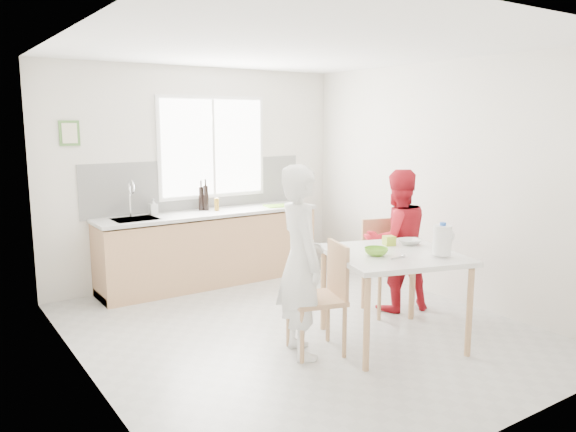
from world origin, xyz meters
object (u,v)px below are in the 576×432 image
chair_left (324,292)px  bowl_white (409,242)px  wine_bottle_a (206,198)px  dining_table (393,262)px  chair_far (385,261)px  milk_jug (443,240)px  bowl_green (376,252)px  person_red (397,240)px  person_white (301,261)px  wine_bottle_b (201,198)px

chair_left → bowl_white: chair_left is taller
bowl_white → wine_bottle_a: wine_bottle_a is taller
dining_table → wine_bottle_a: (-0.53, 2.79, 0.31)m
chair_far → bowl_white: size_ratio=4.68×
milk_jug → wine_bottle_a: wine_bottle_a is taller
bowl_green → person_red: bearing=35.7°
wine_bottle_a → person_white: bearing=-97.4°
dining_table → milk_jug: size_ratio=4.81×
dining_table → bowl_green: bowl_green is taller
person_white → wine_bottle_b: 2.60m
person_white → wine_bottle_a: person_white is taller
wine_bottle_b → chair_far: bearing=-62.0°
dining_table → wine_bottle_b: size_ratio=4.60×
person_red → wine_bottle_b: (-1.27, 2.17, 0.30)m
person_red → dining_table: bearing=59.7°
wine_bottle_a → bowl_green: bearing=-83.5°
person_red → milk_jug: 1.14m
wine_bottle_a → chair_left: bearing=-92.7°
milk_jug → wine_bottle_b: wine_bottle_b is taller
person_red → bowl_white: (-0.34, -0.50, 0.12)m
bowl_green → milk_jug: bearing=-40.0°
chair_left → wine_bottle_b: bearing=-165.3°
person_white → milk_jug: size_ratio=5.85×
chair_far → wine_bottle_a: 2.43m
chair_far → wine_bottle_b: bearing=134.5°
wine_bottle_a → wine_bottle_b: size_ratio=1.07×
chair_left → wine_bottle_b: wine_bottle_b is taller
chair_left → bowl_green: chair_left is taller
person_red → milk_jug: size_ratio=5.34×
bowl_green → bowl_white: bearing=14.5°
chair_far → milk_jug: 1.20m
person_red → milk_jug: bearing=81.9°
chair_far → wine_bottle_b: wine_bottle_b is taller
chair_far → person_white: 1.52m
dining_table → person_white: (-0.85, 0.25, 0.07)m
person_white → person_red: (1.55, 0.40, -0.07)m
bowl_white → milk_jug: size_ratio=0.74×
bowl_white → wine_bottle_a: 2.79m
person_red → chair_far: bearing=1.0°
bowl_white → wine_bottle_b: size_ratio=0.70×
chair_far → person_red: bearing=1.0°
chair_left → wine_bottle_b: (0.08, 2.64, 0.53)m
person_white → bowl_green: person_white is taller
dining_table → milk_jug: bearing=-57.1°
bowl_green → milk_jug: 0.58m
chair_left → person_red: 1.44m
dining_table → wine_bottle_b: bearing=101.4°
dining_table → chair_far: size_ratio=1.39×
chair_left → bowl_green: (0.44, -0.18, 0.35)m
dining_table → person_white: person_white is taller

